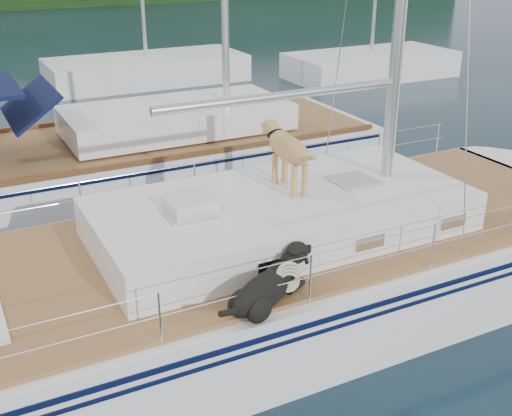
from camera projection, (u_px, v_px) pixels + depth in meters
ground at (232, 321)px, 9.26m from camera, size 120.00×120.00×0.00m
main_sailboat at (237, 278)px, 9.03m from camera, size 12.00×4.06×14.01m
neighbor_sailboat at (131, 161)px, 13.85m from camera, size 11.00×3.50×13.30m
bg_boat_center at (147, 70)px, 23.84m from camera, size 7.20×3.00×11.65m
bg_boat_east at (370, 65)px, 24.73m from camera, size 6.40×3.00×11.65m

